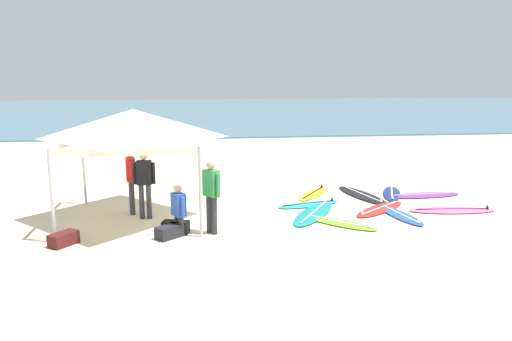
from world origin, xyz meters
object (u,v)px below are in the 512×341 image
at_px(surfboard_pink, 453,210).
at_px(person_green, 211,191).
at_px(canopy_tent, 133,124).
at_px(person_black, 144,180).
at_px(person_blue, 179,207).
at_px(gear_bag_on_sand, 63,239).
at_px(surfboard_teal, 314,213).
at_px(gear_bag_near_tent, 169,232).
at_px(surfboard_purple, 424,195).
at_px(surfboard_navy, 392,193).
at_px(surfboard_black, 362,195).
at_px(surfboard_lime, 340,223).
at_px(gear_bag_by_pole, 176,227).
at_px(surfboard_blue, 401,215).
at_px(surfboard_yellow, 313,194).
at_px(surfboard_cyan, 309,204).
at_px(person_red, 131,177).
at_px(surfboard_red, 380,209).

xyz_separation_m(surfboard_pink, person_green, (-6.38, -1.06, 0.95)).
distance_m(canopy_tent, person_black, 1.42).
bearing_deg(surfboard_pink, canopy_tent, 177.93).
xyz_separation_m(person_blue, gear_bag_on_sand, (-2.43, -0.43, -0.52)).
distance_m(surfboard_teal, gear_bag_near_tent, 3.89).
height_order(surfboard_purple, person_black, person_black).
bearing_deg(person_green, surfboard_navy, 28.75).
distance_m(surfboard_black, surfboard_teal, 2.54).
height_order(person_green, gear_bag_on_sand, person_green).
bearing_deg(surfboard_lime, surfboard_teal, 116.70).
bearing_deg(person_blue, surfboard_navy, 25.82).
distance_m(canopy_tent, surfboard_navy, 7.85).
bearing_deg(gear_bag_by_pole, gear_bag_on_sand, -166.92).
bearing_deg(surfboard_pink, surfboard_navy, 114.73).
relative_size(surfboard_lime, surfboard_blue, 0.91).
distance_m(surfboard_lime, surfboard_blue, 1.77).
xyz_separation_m(canopy_tent, surfboard_yellow, (4.95, 1.92, -2.35)).
distance_m(surfboard_lime, surfboard_cyan, 1.81).
bearing_deg(canopy_tent, gear_bag_on_sand, -126.98).
relative_size(canopy_tent, person_red, 1.91).
height_order(surfboard_blue, person_blue, person_blue).
bearing_deg(gear_bag_on_sand, surfboard_cyan, 23.14).
bearing_deg(surfboard_black, surfboard_blue, -82.07).
distance_m(surfboard_black, surfboard_purple, 1.84).
distance_m(surfboard_red, gear_bag_by_pole, 5.48).
xyz_separation_m(surfboard_teal, person_green, (-2.66, -1.21, 0.95)).
height_order(canopy_tent, surfboard_yellow, canopy_tent).
xyz_separation_m(person_red, person_green, (2.00, -1.84, 0.00)).
distance_m(surfboard_teal, surfboard_blue, 2.22).
height_order(surfboard_blue, person_red, person_red).
bearing_deg(surfboard_lime, person_green, -174.19).
xyz_separation_m(surfboard_yellow, surfboard_navy, (2.35, -0.26, -0.00)).
bearing_deg(gear_bag_near_tent, surfboard_purple, 21.75).
xyz_separation_m(surfboard_cyan, surfboard_navy, (2.76, 0.93, -0.00)).
bearing_deg(gear_bag_on_sand, surfboard_blue, 8.48).
bearing_deg(surfboard_teal, surfboard_black, 42.64).
xyz_separation_m(person_black, person_green, (1.62, -1.38, 0.00)).
height_order(surfboard_teal, surfboard_yellow, same).
relative_size(canopy_tent, surfboard_purple, 1.43).
height_order(surfboard_teal, surfboard_blue, same).
relative_size(person_black, gear_bag_on_sand, 2.85).
distance_m(canopy_tent, person_blue, 2.45).
height_order(surfboard_navy, person_black, person_black).
height_order(surfboard_cyan, gear_bag_near_tent, gear_bag_near_tent).
bearing_deg(surfboard_yellow, person_red, -164.40).
xyz_separation_m(surfboard_blue, gear_bag_by_pole, (-5.66, -0.65, 0.10)).
xyz_separation_m(surfboard_cyan, surfboard_yellow, (0.41, 1.19, -0.00)).
relative_size(surfboard_teal, surfboard_blue, 1.28).
xyz_separation_m(surfboard_red, gear_bag_near_tent, (-5.45, -1.60, 0.10)).
distance_m(surfboard_red, person_blue, 5.46).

